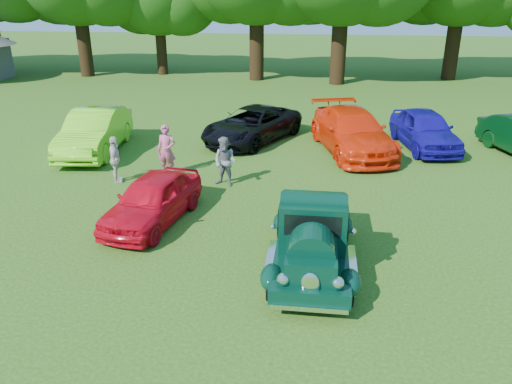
# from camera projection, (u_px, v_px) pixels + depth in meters

# --- Properties ---
(ground) EXTENTS (120.00, 120.00, 0.00)m
(ground) POSITION_uv_depth(u_px,v_px,m) (251.00, 249.00, 11.98)
(ground) COLOR #234710
(ground) RESTS_ON ground
(hero_pickup) EXTENTS (2.00, 4.29, 1.67)m
(hero_pickup) POSITION_uv_depth(u_px,v_px,m) (312.00, 236.00, 11.04)
(hero_pickup) COLOR black
(hero_pickup) RESTS_ON ground
(red_convertible) EXTENTS (2.17, 3.97, 1.28)m
(red_convertible) POSITION_uv_depth(u_px,v_px,m) (152.00, 199.00, 13.19)
(red_convertible) COLOR red
(red_convertible) RESTS_ON ground
(back_car_lime) EXTENTS (2.20, 4.99, 1.59)m
(back_car_lime) POSITION_uv_depth(u_px,v_px,m) (95.00, 132.00, 18.79)
(back_car_lime) COLOR #6BD81C
(back_car_lime) RESTS_ON ground
(back_car_black) EXTENTS (4.16, 5.37, 1.36)m
(back_car_black) POSITION_uv_depth(u_px,v_px,m) (252.00, 125.00, 20.21)
(back_car_black) COLOR black
(back_car_black) RESTS_ON ground
(back_car_orange) EXTENTS (3.57, 5.79, 1.57)m
(back_car_orange) POSITION_uv_depth(u_px,v_px,m) (352.00, 131.00, 18.86)
(back_car_orange) COLOR red
(back_car_orange) RESTS_ON ground
(back_car_blue) EXTENTS (2.49, 4.58, 1.48)m
(back_car_blue) POSITION_uv_depth(u_px,v_px,m) (425.00, 129.00, 19.33)
(back_car_blue) COLOR #140D8F
(back_car_blue) RESTS_ON ground
(spectator_pink) EXTENTS (0.62, 0.41, 1.70)m
(spectator_pink) POSITION_uv_depth(u_px,v_px,m) (167.00, 150.00, 16.48)
(spectator_pink) COLOR #BB4D74
(spectator_pink) RESTS_ON ground
(spectator_grey) EXTENTS (0.92, 0.81, 1.58)m
(spectator_grey) POSITION_uv_depth(u_px,v_px,m) (225.00, 162.00, 15.56)
(spectator_grey) COLOR slate
(spectator_grey) RESTS_ON ground
(spectator_white) EXTENTS (0.61, 0.96, 1.52)m
(spectator_white) POSITION_uv_depth(u_px,v_px,m) (115.00, 160.00, 15.86)
(spectator_white) COLOR beige
(spectator_white) RESTS_ON ground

